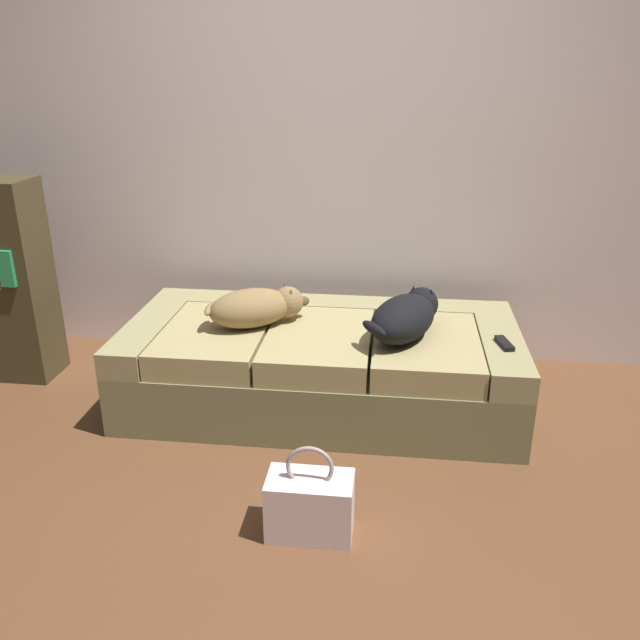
{
  "coord_description": "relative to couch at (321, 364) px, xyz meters",
  "views": [
    {
      "loc": [
        0.35,
        -1.96,
        1.66
      ],
      "look_at": [
        0.0,
        0.98,
        0.48
      ],
      "focal_mm": 36.62,
      "sensor_mm": 36.0,
      "label": 1
    }
  ],
  "objects": [
    {
      "name": "ground_plane",
      "position": [
        0.0,
        -1.03,
        -0.21
      ],
      "size": [
        10.0,
        10.0,
        0.0
      ],
      "primitive_type": "plane",
      "color": "brown"
    },
    {
      "name": "back_wall",
      "position": [
        0.0,
        0.71,
        1.19
      ],
      "size": [
        6.4,
        0.1,
        2.8
      ],
      "primitive_type": "cube",
      "color": "silver",
      "rests_on": "ground"
    },
    {
      "name": "couch",
      "position": [
        0.0,
        0.0,
        0.0
      ],
      "size": [
        1.96,
        0.94,
        0.43
      ],
      "color": "olive",
      "rests_on": "ground"
    },
    {
      "name": "dog_tan",
      "position": [
        -0.32,
        -0.03,
        0.31
      ],
      "size": [
        0.53,
        0.41,
        0.19
      ],
      "color": "olive",
      "rests_on": "couch"
    },
    {
      "name": "dog_dark",
      "position": [
        0.42,
        -0.08,
        0.32
      ],
      "size": [
        0.42,
        0.58,
        0.21
      ],
      "color": "black",
      "rests_on": "couch"
    },
    {
      "name": "tv_remote",
      "position": [
        0.87,
        -0.14,
        0.23
      ],
      "size": [
        0.08,
        0.16,
        0.02
      ],
      "primitive_type": "cube",
      "rotation": [
        0.0,
        0.0,
        0.23
      ],
      "color": "black",
      "rests_on": "couch"
    },
    {
      "name": "handbag",
      "position": [
        0.08,
        -1.02,
        -0.09
      ],
      "size": [
        0.32,
        0.18,
        0.38
      ],
      "color": "silver",
      "rests_on": "ground"
    }
  ]
}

